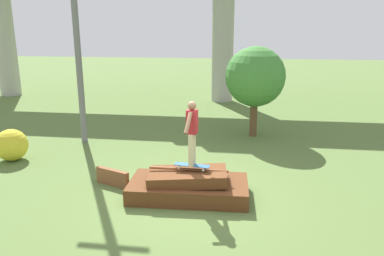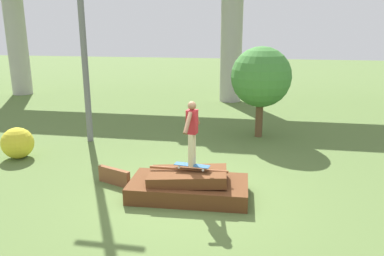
{
  "view_description": "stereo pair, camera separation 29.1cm",
  "coord_description": "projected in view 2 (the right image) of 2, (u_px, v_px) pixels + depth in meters",
  "views": [
    {
      "loc": [
        1.19,
        -7.82,
        3.76
      ],
      "look_at": [
        0.08,
        -0.02,
        1.64
      ],
      "focal_mm": 35.0,
      "sensor_mm": 36.0,
      "label": 1
    },
    {
      "loc": [
        1.47,
        -7.77,
        3.76
      ],
      "look_at": [
        0.08,
        -0.02,
        1.64
      ],
      "focal_mm": 35.0,
      "sensor_mm": 36.0,
      "label": 2
    }
  ],
  "objects": [
    {
      "name": "utility_pole",
      "position": [
        82.0,
        21.0,
        11.8
      ],
      "size": [
        1.3,
        0.2,
        7.66
      ],
      "color": "slate",
      "rests_on": "ground_plane"
    },
    {
      "name": "skateboard",
      "position": [
        192.0,
        165.0,
        8.39
      ],
      "size": [
        0.83,
        0.31,
        0.09
      ],
      "color": "#23517F",
      "rests_on": "scrap_pile"
    },
    {
      "name": "bush_yellow_flowering",
      "position": [
        18.0,
        143.0,
        11.03
      ],
      "size": [
        0.93,
        0.93,
        0.93
      ],
      "color": "gold",
      "rests_on": "ground_plane"
    },
    {
      "name": "tree_behind_left",
      "position": [
        261.0,
        77.0,
        12.81
      ],
      "size": [
        2.07,
        2.07,
        3.16
      ],
      "color": "brown",
      "rests_on": "ground_plane"
    },
    {
      "name": "skater",
      "position": [
        192.0,
        130.0,
        8.17
      ],
      "size": [
        0.25,
        0.99,
        1.45
      ],
      "color": "#C6B78E",
      "rests_on": "skateboard"
    },
    {
      "name": "scrap_pile",
      "position": [
        188.0,
        186.0,
        8.54
      ],
      "size": [
        2.73,
        1.46,
        0.69
      ],
      "color": "#5B3319",
      "rests_on": "ground_plane"
    },
    {
      "name": "scrap_plank_loose",
      "position": [
        114.0,
        176.0,
        9.22
      ],
      "size": [
        0.92,
        0.46,
        0.41
      ],
      "color": "brown",
      "rests_on": "ground_plane"
    },
    {
      "name": "ground_plane",
      "position": [
        189.0,
        196.0,
        8.61
      ],
      "size": [
        80.0,
        80.0,
        0.0
      ],
      "primitive_type": "plane",
      "color": "#567038"
    }
  ]
}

